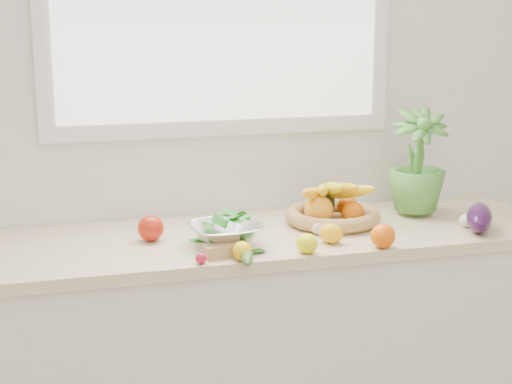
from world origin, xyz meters
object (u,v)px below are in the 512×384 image
object	(u,v)px
apple	(151,228)
fruit_basket	(332,210)
potted_herb	(417,160)
colander_with_spinach	(226,228)
cucumber	(246,254)
eggplant	(479,217)

from	to	relation	value
apple	fruit_basket	size ratio (longest dim) A/B	0.24
potted_herb	colander_with_spinach	bearing A→B (deg)	-165.85
cucumber	potted_herb	size ratio (longest dim) A/B	0.58
potted_herb	fruit_basket	distance (m)	0.38
apple	fruit_basket	bearing A→B (deg)	3.37
colander_with_spinach	potted_herb	bearing A→B (deg)	14.15
potted_herb	fruit_basket	world-z (taller)	potted_herb
eggplant	cucumber	xyz separation A→B (m)	(-0.87, -0.10, -0.03)
eggplant	fruit_basket	bearing A→B (deg)	154.64
apple	eggplant	xyz separation A→B (m)	(1.12, -0.18, 0.00)
cucumber	potted_herb	xyz separation A→B (m)	(0.75, 0.35, 0.19)
fruit_basket	colander_with_spinach	bearing A→B (deg)	-159.26
cucumber	fruit_basket	world-z (taller)	fruit_basket
apple	cucumber	xyz separation A→B (m)	(0.25, -0.28, -0.02)
colander_with_spinach	eggplant	bearing A→B (deg)	-3.60
eggplant	fruit_basket	size ratio (longest dim) A/B	0.65
eggplant	cucumber	size ratio (longest dim) A/B	1.06
eggplant	cucumber	distance (m)	0.87
cucumber	fruit_basket	xyz separation A→B (m)	(0.40, 0.32, 0.03)
apple	potted_herb	distance (m)	1.02
apple	colander_with_spinach	distance (m)	0.26
eggplant	colander_with_spinach	world-z (taller)	colander_with_spinach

